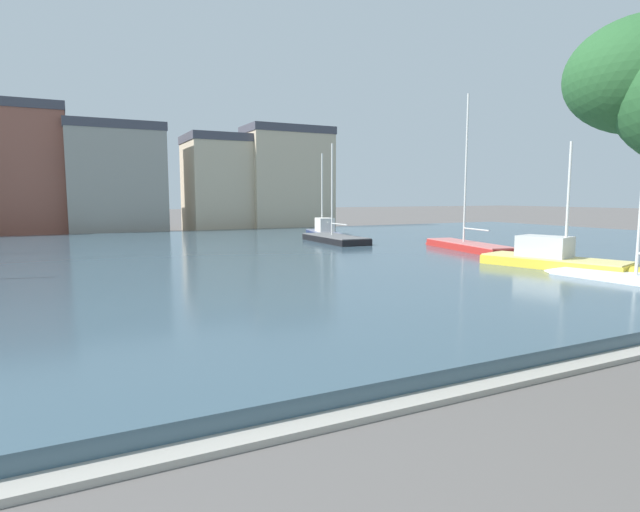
# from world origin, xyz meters

# --- Properties ---
(harbor_water) EXTENTS (85.99, 41.28, 0.43)m
(harbor_water) POSITION_xyz_m (0.00, 29.03, 0.22)
(harbor_water) COLOR #3D5666
(harbor_water) RESTS_ON ground
(quay_edge_coping) EXTENTS (85.99, 0.50, 0.12)m
(quay_edge_coping) POSITION_xyz_m (0.00, 8.14, 0.06)
(quay_edge_coping) COLOR #ADA89E
(quay_edge_coping) RESTS_ON ground
(sailboat_navy) EXTENTS (3.43, 7.70, 7.31)m
(sailboat_navy) POSITION_xyz_m (14.16, 40.67, 0.58)
(sailboat_navy) COLOR navy
(sailboat_navy) RESTS_ON ground
(sailboat_red) EXTENTS (3.14, 8.62, 9.73)m
(sailboat_red) POSITION_xyz_m (16.04, 25.34, 0.48)
(sailboat_red) COLOR red
(sailboat_red) RESTS_ON ground
(sailboat_white) EXTENTS (2.99, 7.94, 7.22)m
(sailboat_white) POSITION_xyz_m (13.63, 13.22, 0.35)
(sailboat_white) COLOR white
(sailboat_white) RESTS_ON ground
(sailboat_black) EXTENTS (2.44, 7.57, 7.34)m
(sailboat_black) POSITION_xyz_m (11.23, 33.56, 0.47)
(sailboat_black) COLOR black
(sailboat_black) RESTS_ON ground
(sailboat_yellow) EXTENTS (3.93, 7.46, 6.05)m
(sailboat_yellow) POSITION_xyz_m (14.10, 16.54, 0.61)
(sailboat_yellow) COLOR gold
(sailboat_yellow) RESTS_ON ground
(townhouse_corner_house) EXTENTS (7.71, 7.67, 11.91)m
(townhouse_corner_house) POSITION_xyz_m (-9.11, 55.61, 5.97)
(townhouse_corner_house) COLOR #8E5142
(townhouse_corner_house) RESTS_ON ground
(townhouse_end_terrace) EXTENTS (8.78, 5.36, 10.49)m
(townhouse_end_terrace) POSITION_xyz_m (-1.22, 53.30, 5.26)
(townhouse_end_terrace) COLOR gray
(townhouse_end_terrace) RESTS_ON ground
(townhouse_wide_warehouse) EXTENTS (8.53, 6.92, 9.88)m
(townhouse_wide_warehouse) POSITION_xyz_m (9.68, 53.82, 4.96)
(townhouse_wide_warehouse) COLOR #C6B293
(townhouse_wide_warehouse) RESTS_ON ground
(townhouse_tall_gabled) EXTENTS (9.13, 5.45, 10.99)m
(townhouse_tall_gabled) POSITION_xyz_m (15.93, 52.44, 5.51)
(townhouse_tall_gabled) COLOR #C6B293
(townhouse_tall_gabled) RESTS_ON ground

